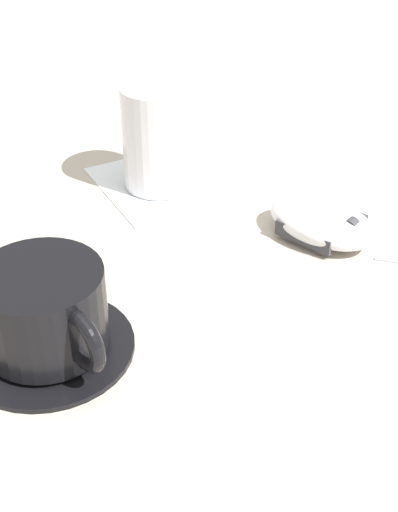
{
  "coord_description": "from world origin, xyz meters",
  "views": [
    {
      "loc": [
        0.03,
        0.5,
        0.34
      ],
      "look_at": [
        0.03,
        0.05,
        0.03
      ],
      "focal_mm": 50.0,
      "sensor_mm": 36.0,
      "label": 1
    }
  ],
  "objects_px": {
    "coffee_cup": "(44,310)",
    "computer_mouse": "(322,222)",
    "drinking_glass": "(158,137)",
    "saucer": "(48,345)"
  },
  "relations": [
    {
      "from": "saucer",
      "to": "coffee_cup",
      "type": "height_order",
      "value": "coffee_cup"
    },
    {
      "from": "coffee_cup",
      "to": "drinking_glass",
      "type": "bearing_deg",
      "value": -105.32
    },
    {
      "from": "computer_mouse",
      "to": "drinking_glass",
      "type": "bearing_deg",
      "value": -32.35
    },
    {
      "from": "saucer",
      "to": "computer_mouse",
      "type": "height_order",
      "value": "computer_mouse"
    },
    {
      "from": "computer_mouse",
      "to": "saucer",
      "type": "bearing_deg",
      "value": 34.55
    },
    {
      "from": "coffee_cup",
      "to": "computer_mouse",
      "type": "bearing_deg",
      "value": -144.95
    },
    {
      "from": "coffee_cup",
      "to": "computer_mouse",
      "type": "xyz_separation_m",
      "value": [
        -0.21,
        -0.15,
        -0.02
      ]
    },
    {
      "from": "drinking_glass",
      "to": "saucer",
      "type": "bearing_deg",
      "value": 74.18
    },
    {
      "from": "saucer",
      "to": "coffee_cup",
      "type": "relative_size",
      "value": 1.21
    },
    {
      "from": "saucer",
      "to": "computer_mouse",
      "type": "xyz_separation_m",
      "value": [
        -0.21,
        -0.15,
        0.01
      ]
    }
  ]
}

